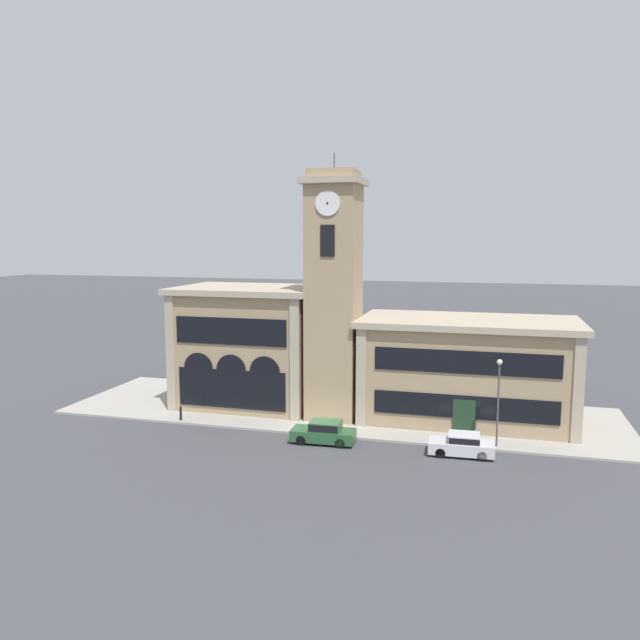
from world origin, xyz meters
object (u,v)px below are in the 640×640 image
Objects in this scene: parked_car_mid at (462,444)px; street_lamp at (499,389)px; bollard at (181,413)px; parked_car_near at (324,432)px.

parked_car_mid is 0.72× the size of street_lamp.
parked_car_near is at bearing -8.62° from bollard.
parked_car_near is 0.75× the size of street_lamp.
street_lamp is 22.60m from bollard.
bollard is at bearing -10.69° from parked_car_near.
street_lamp is at bearing -172.47° from parked_car_near.
parked_car_near is 1.04× the size of parked_car_mid.
bollard is (-20.28, 1.72, -0.05)m from parked_car_mid.
bollard is (-11.36, 1.72, -0.10)m from parked_car_near.
bollard is at bearing -179.65° from street_lamp.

